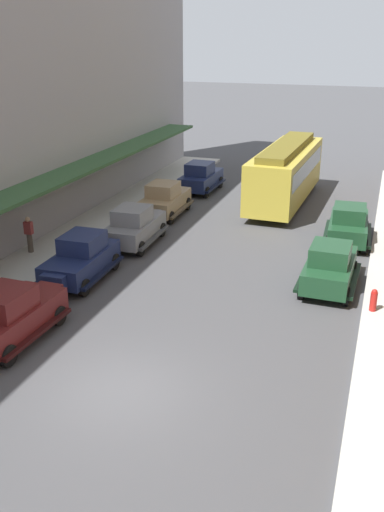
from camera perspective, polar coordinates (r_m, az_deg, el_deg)
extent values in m
plane|color=#424244|center=(16.41, -7.05, -13.21)|extent=(200.00, 200.00, 0.00)
cube|color=#193D23|center=(22.68, 13.56, -1.32)|extent=(1.77, 3.93, 0.80)
cube|color=#193D23|center=(22.17, 13.65, 0.23)|extent=(1.47, 1.73, 0.70)
cube|color=#8C9EA8|center=(22.17, 13.65, 0.23)|extent=(1.40, 1.69, 0.42)
cube|color=#193D23|center=(24.64, 14.21, 0.59)|extent=(0.94, 0.38, 0.52)
cube|color=black|center=(22.90, 11.15, -1.76)|extent=(0.30, 3.51, 0.12)
cube|color=black|center=(22.74, 15.86, -2.37)|extent=(0.30, 3.51, 0.12)
cylinder|color=black|center=(24.17, 12.01, -0.77)|extent=(0.23, 0.68, 0.68)
cylinder|color=black|center=(24.03, 15.81, -1.26)|extent=(0.23, 0.68, 0.68)
cylinder|color=black|center=(21.68, 10.89, -3.34)|extent=(0.23, 0.68, 0.68)
cylinder|color=black|center=(21.53, 15.13, -3.91)|extent=(0.23, 0.68, 0.68)
cube|color=#193D23|center=(27.84, 15.32, 2.79)|extent=(1.88, 3.98, 0.80)
cube|color=#193D23|center=(27.38, 15.45, 4.12)|extent=(1.52, 1.77, 0.70)
cube|color=#8C9EA8|center=(27.38, 15.45, 4.12)|extent=(1.45, 1.73, 0.42)
cube|color=#193D23|center=(29.86, 15.48, 4.13)|extent=(0.95, 0.40, 0.52)
cube|color=black|center=(27.96, 13.32, 2.37)|extent=(0.41, 3.52, 0.12)
cube|color=black|center=(27.95, 17.20, 1.97)|extent=(0.41, 3.52, 0.12)
cylinder|color=black|center=(29.28, 13.77, 3.03)|extent=(0.25, 0.69, 0.68)
cylinder|color=black|center=(29.27, 16.91, 2.70)|extent=(0.25, 0.69, 0.68)
cylinder|color=black|center=(26.69, 13.41, 1.26)|extent=(0.25, 0.69, 0.68)
cylinder|color=black|center=(26.68, 16.86, 0.91)|extent=(0.25, 0.69, 0.68)
cube|color=#19234C|center=(35.79, 0.91, 7.64)|extent=(1.77, 3.93, 0.80)
cube|color=#19234C|center=(35.39, 0.78, 8.73)|extent=(1.47, 1.73, 0.70)
cube|color=#8C9EA8|center=(35.39, 0.78, 8.73)|extent=(1.40, 1.69, 0.42)
cube|color=#19234C|center=(37.74, 1.99, 8.44)|extent=(0.94, 0.38, 0.52)
cube|color=black|center=(36.18, -0.53, 7.28)|extent=(0.30, 3.51, 0.12)
cube|color=black|center=(35.57, 2.36, 7.01)|extent=(0.30, 3.51, 0.12)
cylinder|color=black|center=(37.39, 0.42, 7.62)|extent=(0.23, 0.68, 0.68)
cylinder|color=black|center=(36.90, 2.80, 7.40)|extent=(0.23, 0.68, 0.68)
cylinder|color=black|center=(34.92, -1.10, 6.61)|extent=(0.23, 0.68, 0.68)
cylinder|color=black|center=(34.38, 1.43, 6.37)|extent=(0.23, 0.68, 0.68)
cube|color=#997F5B|center=(30.96, -2.71, 5.41)|extent=(1.77, 3.93, 0.80)
cube|color=#997F5B|center=(30.54, -2.90, 6.64)|extent=(1.47, 1.72, 0.70)
cube|color=#8C9EA8|center=(30.54, -2.90, 6.64)|extent=(1.40, 1.69, 0.42)
cube|color=#997F5B|center=(32.87, -1.40, 6.48)|extent=(0.94, 0.38, 0.52)
cube|color=#4C3F2D|center=(31.39, -4.33, 4.99)|extent=(0.30, 3.51, 0.12)
cube|color=#4C3F2D|center=(30.74, -1.04, 4.69)|extent=(0.30, 3.51, 0.12)
cylinder|color=black|center=(32.57, -3.18, 5.49)|extent=(0.23, 0.68, 0.68)
cylinder|color=black|center=(32.04, -0.48, 5.25)|extent=(0.23, 0.68, 0.68)
cylinder|color=black|center=(30.16, -5.05, 4.11)|extent=(0.23, 0.68, 0.68)
cylinder|color=black|center=(29.58, -2.16, 3.84)|extent=(0.23, 0.68, 0.68)
cube|color=slate|center=(26.74, -5.72, 2.71)|extent=(1.82, 3.95, 0.80)
cube|color=slate|center=(26.29, -5.99, 4.09)|extent=(1.49, 1.74, 0.70)
cube|color=#8C9EA8|center=(26.29, -5.99, 4.09)|extent=(1.42, 1.71, 0.42)
cube|color=slate|center=(28.60, -4.08, 4.12)|extent=(0.95, 0.39, 0.52)
cube|color=#393A3D|center=(27.22, -7.54, 2.25)|extent=(0.35, 3.52, 0.12)
cube|color=#393A3D|center=(26.51, -3.80, 1.86)|extent=(0.35, 3.52, 0.12)
cylinder|color=black|center=(28.36, -6.13, 2.94)|extent=(0.24, 0.69, 0.68)
cylinder|color=black|center=(27.79, -3.06, 2.64)|extent=(0.24, 0.69, 0.68)
cylinder|color=black|center=(26.03, -8.48, 1.11)|extent=(0.24, 0.69, 0.68)
cylinder|color=black|center=(25.40, -5.19, 0.74)|extent=(0.24, 0.69, 0.68)
cube|color=#19234C|center=(23.17, -11.03, -0.62)|extent=(1.82, 3.95, 0.80)
cube|color=#19234C|center=(23.11, -10.88, 1.33)|extent=(1.49, 1.74, 0.70)
cube|color=#8C9EA8|center=(23.11, -10.88, 1.33)|extent=(1.42, 1.71, 0.42)
cube|color=#19234C|center=(21.46, -13.68, -2.53)|extent=(0.95, 0.39, 0.52)
cube|color=black|center=(22.87, -8.87, -1.63)|extent=(0.35, 3.52, 0.12)
cube|color=black|center=(23.73, -13.01, -1.07)|extent=(0.35, 3.52, 0.12)
cylinder|color=black|center=(21.86, -10.75, -3.11)|extent=(0.24, 0.69, 0.68)
cylinder|color=black|center=(22.63, -14.38, -2.56)|extent=(0.24, 0.69, 0.68)
cylinder|color=black|center=(24.09, -7.77, -0.55)|extent=(0.24, 0.69, 0.68)
cylinder|color=black|center=(24.79, -11.16, -0.13)|extent=(0.24, 0.69, 0.68)
cube|color=#591919|center=(19.25, -17.50, -6.00)|extent=(1.79, 3.94, 0.80)
cube|color=#591919|center=(18.75, -18.21, -4.29)|extent=(1.48, 1.73, 0.70)
cube|color=#8C9EA8|center=(18.75, -18.21, -4.29)|extent=(1.41, 1.70, 0.42)
cube|color=#591919|center=(20.75, -14.01, -3.41)|extent=(0.94, 0.38, 0.52)
cube|color=black|center=(18.86, -15.08, -7.41)|extent=(0.32, 3.51, 0.12)
cylinder|color=black|center=(20.83, -16.92, -5.00)|extent=(0.24, 0.68, 0.68)
cylinder|color=black|center=(19.95, -13.17, -5.81)|extent=(0.24, 0.68, 0.68)
cylinder|color=black|center=(18.05, -17.91, -9.43)|extent=(0.24, 0.68, 0.68)
cube|color=gold|center=(33.33, 9.31, 8.11)|extent=(2.78, 9.67, 2.70)
cube|color=brown|center=(33.01, 9.47, 10.69)|extent=(1.75, 8.68, 0.36)
cube|color=#8C9EA8|center=(33.22, 9.36, 8.90)|extent=(2.78, 8.90, 0.95)
cube|color=black|center=(31.01, 8.03, 4.20)|extent=(2.03, 1.26, 0.40)
cube|color=black|center=(36.44, 10.12, 6.69)|extent=(2.03, 1.26, 0.40)
cylinder|color=#B21E19|center=(21.03, 17.65, -4.35)|extent=(0.24, 0.24, 0.70)
sphere|color=#B21E19|center=(20.87, 17.76, -3.43)|extent=(0.20, 0.20, 0.20)
cylinder|color=#4C4238|center=(26.30, -15.85, 1.27)|extent=(0.24, 0.24, 0.85)
cube|color=maroon|center=(26.08, -16.01, 2.72)|extent=(0.36, 0.22, 0.56)
sphere|color=beige|center=(25.96, -16.10, 3.55)|extent=(0.22, 0.22, 0.22)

